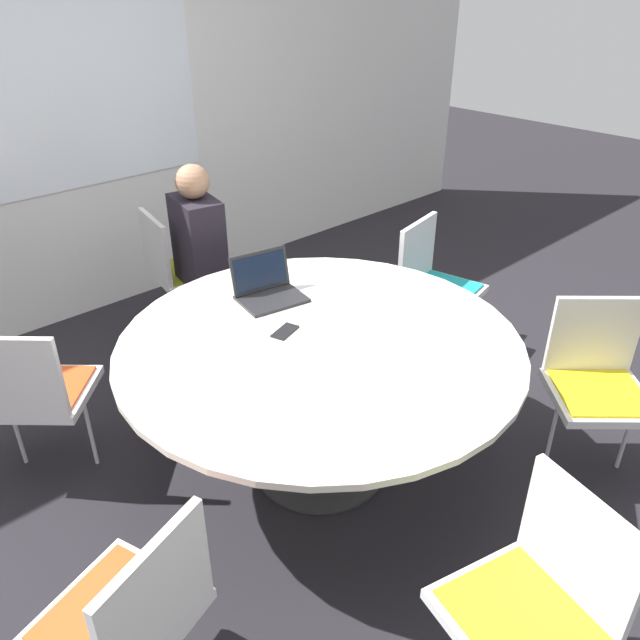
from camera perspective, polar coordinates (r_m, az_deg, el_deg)
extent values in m
plane|color=black|center=(3.20, 0.00, -13.14)|extent=(16.00, 16.00, 0.00)
cube|color=silver|center=(4.45, -22.02, 16.91)|extent=(8.00, 0.06, 2.70)
cube|color=white|center=(4.39, -22.34, 19.39)|extent=(1.80, 0.01, 1.30)
cylinder|color=#333333|center=(3.20, 0.00, -13.01)|extent=(0.65, 0.65, 0.02)
cylinder|color=#333333|center=(2.97, 0.00, -7.98)|extent=(0.19, 0.19, 0.69)
cylinder|color=silver|center=(2.76, 0.00, -2.07)|extent=(1.79, 1.79, 0.03)
cube|color=silver|center=(4.18, -11.93, 4.28)|extent=(0.49, 0.51, 0.04)
cube|color=olive|center=(4.17, -11.97, 4.60)|extent=(0.43, 0.45, 0.01)
cube|color=silver|center=(4.04, -14.82, 6.42)|extent=(0.10, 0.42, 0.40)
cylinder|color=silver|center=(4.43, -12.51, 2.48)|extent=(0.02, 0.02, 0.41)
cylinder|color=silver|center=(4.13, -10.68, 0.57)|extent=(0.02, 0.02, 0.41)
cube|color=silver|center=(3.22, -23.98, -6.12)|extent=(0.61, 0.61, 0.04)
cube|color=#E04C1E|center=(3.21, -24.08, -5.74)|extent=(0.54, 0.53, 0.01)
cube|color=silver|center=(2.96, -26.24, -4.81)|extent=(0.32, 0.31, 0.40)
cylinder|color=silver|center=(3.42, -26.00, -9.04)|extent=(0.02, 0.02, 0.41)
cylinder|color=silver|center=(3.28, -20.28, -9.49)|extent=(0.02, 0.02, 0.41)
cube|color=silver|center=(2.21, -17.99, -24.56)|extent=(0.55, 0.54, 0.04)
cube|color=#E04C1E|center=(2.19, -18.11, -24.15)|extent=(0.48, 0.47, 0.01)
cube|color=silver|center=(1.94, -14.63, -23.47)|extent=(0.41, 0.16, 0.40)
cylinder|color=silver|center=(2.45, -13.90, -24.96)|extent=(0.02, 0.02, 0.41)
cube|color=silver|center=(2.20, 17.74, -24.71)|extent=(0.52, 0.53, 0.04)
cube|color=olive|center=(2.18, 17.85, -24.31)|extent=(0.46, 0.47, 0.01)
cube|color=silver|center=(2.15, 22.62, -18.61)|extent=(0.14, 0.41, 0.40)
cylinder|color=silver|center=(2.45, 13.69, -25.08)|extent=(0.02, 0.02, 0.41)
cube|color=silver|center=(3.20, 24.18, -6.43)|extent=(0.61, 0.61, 0.04)
cube|color=gold|center=(3.18, 24.27, -6.05)|extent=(0.54, 0.53, 0.01)
cube|color=silver|center=(3.23, 23.76, -1.25)|extent=(0.32, 0.31, 0.40)
cylinder|color=silver|center=(3.40, 26.22, -9.39)|extent=(0.02, 0.02, 0.41)
cylinder|color=silver|center=(3.26, 20.42, -9.77)|extent=(0.02, 0.02, 0.41)
cube|color=silver|center=(3.91, 11.14, 2.49)|extent=(0.52, 0.50, 0.04)
cube|color=teal|center=(3.89, 11.17, 2.83)|extent=(0.45, 0.44, 0.01)
cube|color=silver|center=(3.89, 8.85, 6.16)|extent=(0.42, 0.11, 0.40)
cylinder|color=silver|center=(4.16, 11.92, 0.64)|extent=(0.02, 0.02, 0.41)
cylinder|color=silver|center=(3.87, 9.67, -1.46)|extent=(0.02, 0.02, 0.41)
cylinder|color=#231E28|center=(4.18, -9.61, 1.34)|extent=(0.10, 0.10, 0.45)
cylinder|color=#231E28|center=(4.03, -8.56, 0.33)|extent=(0.10, 0.10, 0.45)
cube|color=#231E28|center=(3.86, -11.04, 6.98)|extent=(0.28, 0.39, 0.55)
sphere|color=#A87A5B|center=(3.73, -11.59, 12.30)|extent=(0.20, 0.20, 0.20)
cube|color=#232326|center=(3.09, -4.44, 1.94)|extent=(0.35, 0.29, 0.02)
cube|color=#232326|center=(3.13, -5.51, 4.50)|extent=(0.31, 0.11, 0.20)
cube|color=black|center=(3.12, -5.46, 4.46)|extent=(0.28, 0.09, 0.17)
cube|color=black|center=(2.81, -3.23, -1.05)|extent=(0.15, 0.11, 0.01)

